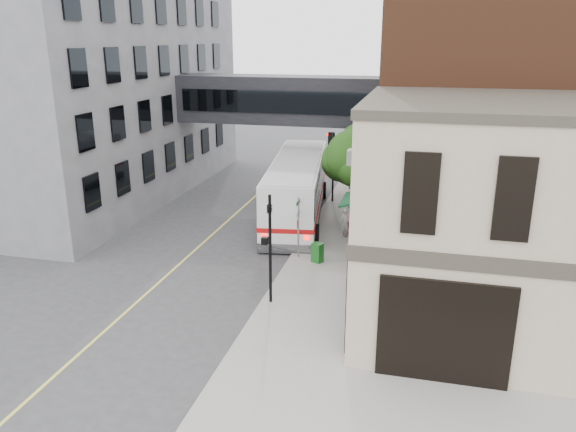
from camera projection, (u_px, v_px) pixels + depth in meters
The scene contains 17 objects.
ground at pixel (246, 327), 21.06m from camera, with size 120.00×120.00×0.00m, color #38383A.
sidewalk_main at pixel (350, 218), 33.52m from camera, with size 4.00×60.00×0.15m, color gray.
corner_building at pixel (506, 223), 19.57m from camera, with size 10.19×8.12×8.45m.
brick_building at pixel (503, 102), 30.51m from camera, with size 13.76×18.00×14.00m.
opposite_building at pixel (76, 90), 37.60m from camera, with size 14.00×24.00×14.00m, color slate.
skyway_bridge at pixel (285, 100), 36.40m from camera, with size 14.00×3.18×3.00m.
traffic_signal_near at pixel (269, 236), 21.92m from camera, with size 0.44×0.22×4.60m.
traffic_signal_far at pixel (331, 153), 35.70m from camera, with size 0.53×0.28×4.50m.
street_sign_pole at pixel (298, 222), 26.85m from camera, with size 0.08×0.75×3.00m.
street_tree at pixel (354, 157), 31.59m from camera, with size 3.80×3.20×5.60m.
lane_marking at pixel (216, 231), 31.45m from camera, with size 0.12×40.00×0.01m, color #D8CC4C.
bus at pixel (297, 185), 33.40m from camera, with size 4.60×13.18×3.47m.
pedestrian_a at pixel (345, 222), 30.05m from camera, with size 0.55×0.36×1.51m, color beige.
pedestrian_b at pixel (353, 221), 29.78m from camera, with size 0.90×0.70×1.86m, color tan.
pedestrian_c at pixel (354, 219), 30.06m from camera, with size 1.17×0.67×1.81m, color #22212A.
newspaper_box at pixel (317, 253), 26.64m from camera, with size 0.47×0.42×0.93m, color #145819.
sandwich_board at pixel (356, 278), 23.68m from camera, with size 0.38×0.59×1.05m, color black.
Camera 1 is at (6.03, -17.86, 10.40)m, focal length 35.00 mm.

